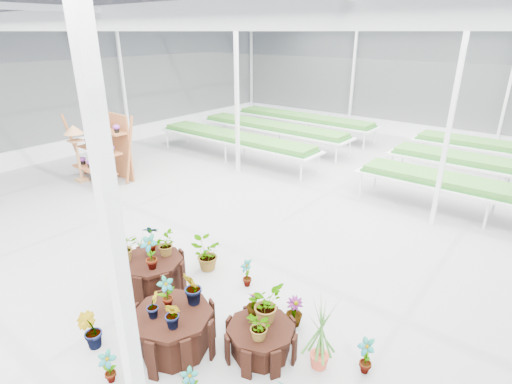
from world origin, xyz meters
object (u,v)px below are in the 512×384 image
Objects in this scene: plinth_mid at (174,331)px; shelf_rack at (101,148)px; bird_table at (78,154)px; plinth_tall at (154,278)px; plinth_low at (261,340)px.

shelf_rack reaches higher than plinth_mid.
bird_table is at bearing -125.65° from shelf_rack.
plinth_tall is 0.62× the size of bird_table.
plinth_low is (2.20, 0.10, -0.14)m from plinth_tall.
plinth_tall is at bearing -23.15° from shelf_rack.
shelf_rack is 0.69m from bird_table.
bird_table is (-0.41, -0.53, -0.14)m from shelf_rack.
plinth_tall is 0.91× the size of plinth_mid.
plinth_tall is 6.66m from bird_table.
bird_table is (-7.47, 2.80, 0.55)m from plinth_mid.
plinth_mid is 8.00m from bird_table.
shelf_rack is (-8.06, 2.64, 0.77)m from plinth_low.
plinth_mid is 1.19× the size of plinth_low.
plinth_tall reaches higher than plinth_mid.
plinth_low is at bearing -16.23° from shelf_rack.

